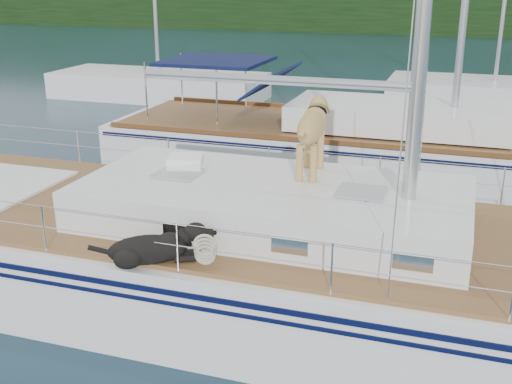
% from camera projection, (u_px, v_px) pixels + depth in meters
% --- Properties ---
extents(ground, '(120.00, 120.00, 0.00)m').
position_uv_depth(ground, '(220.00, 295.00, 9.46)').
color(ground, black).
rests_on(ground, ground).
extents(shore_bank, '(92.00, 1.00, 1.20)m').
position_uv_depth(shore_bank, '(434.00, 25.00, 50.72)').
color(shore_bank, '#595147').
rests_on(shore_bank, ground).
extents(main_sailboat, '(12.00, 4.08, 14.01)m').
position_uv_depth(main_sailboat, '(225.00, 254.00, 9.21)').
color(main_sailboat, white).
rests_on(main_sailboat, ground).
extents(neighbor_sailboat, '(11.00, 3.50, 13.30)m').
position_uv_depth(neighbor_sailboat, '(349.00, 147.00, 15.06)').
color(neighbor_sailboat, white).
rests_on(neighbor_sailboat, ground).
extents(bg_boat_west, '(8.00, 3.00, 11.65)m').
position_uv_depth(bg_boat_west, '(159.00, 86.00, 24.28)').
color(bg_boat_west, white).
rests_on(bg_boat_west, ground).
extents(bg_boat_center, '(7.20, 3.00, 11.65)m').
position_uv_depth(bg_boat_center, '(493.00, 95.00, 22.47)').
color(bg_boat_center, white).
rests_on(bg_boat_center, ground).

